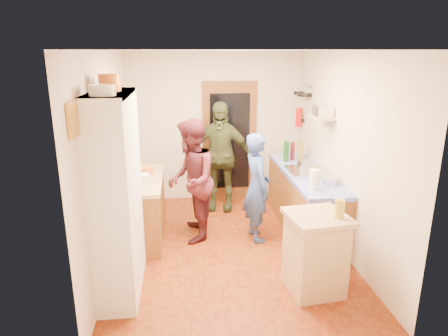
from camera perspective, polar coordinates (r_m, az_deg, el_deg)
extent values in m
cube|color=brown|center=(5.59, 0.65, -11.35)|extent=(3.00, 4.00, 0.02)
cube|color=silver|center=(4.95, 0.75, 16.59)|extent=(3.00, 4.00, 0.02)
cube|color=beige|center=(7.07, -1.25, 5.84)|extent=(3.00, 0.02, 2.60)
cube|color=beige|center=(3.23, 4.97, -7.20)|extent=(3.00, 0.02, 2.60)
cube|color=beige|center=(5.16, -16.18, 1.23)|extent=(0.02, 4.00, 2.60)
cube|color=beige|center=(5.50, 16.52, 2.11)|extent=(0.02, 4.00, 2.60)
cube|color=brown|center=(7.11, 0.80, 3.84)|extent=(0.95, 0.06, 2.10)
cube|color=black|center=(7.07, 0.84, 3.78)|extent=(0.70, 0.02, 1.70)
cube|color=white|center=(4.43, -14.99, -3.86)|extent=(0.40, 1.20, 2.20)
cube|color=white|center=(4.20, -16.08, 10.13)|extent=(0.40, 1.14, 0.04)
cylinder|color=white|center=(3.85, -17.01, 10.60)|extent=(0.24, 0.24, 0.10)
cylinder|color=orange|center=(4.26, -16.03, 11.65)|extent=(0.22, 0.22, 0.17)
cylinder|color=orange|center=(4.48, -15.55, 11.69)|extent=(0.16, 0.16, 0.14)
cube|color=brown|center=(5.82, -11.76, -5.85)|extent=(0.60, 1.40, 0.85)
cube|color=tan|center=(5.67, -12.02, -1.63)|extent=(0.64, 1.44, 0.05)
cube|color=white|center=(5.17, -12.05, -1.98)|extent=(0.29, 0.22, 0.19)
cylinder|color=white|center=(5.52, -12.73, -1.02)|extent=(0.16, 0.16, 0.16)
cylinder|color=orange|center=(5.82, -11.10, -0.39)|extent=(0.24, 0.24, 0.09)
cube|color=tan|center=(6.13, -11.41, 0.15)|extent=(0.33, 0.27, 0.02)
cube|color=brown|center=(6.10, 11.39, -4.81)|extent=(0.60, 2.20, 0.84)
cube|color=#0416C3|center=(5.96, 11.63, -0.77)|extent=(0.62, 2.22, 0.06)
cube|color=silver|center=(5.90, 11.81, -0.45)|extent=(0.55, 0.58, 0.04)
cylinder|color=silver|center=(5.89, 11.28, 0.38)|extent=(0.18, 0.18, 0.12)
cylinder|color=#143F14|center=(6.41, 8.89, 2.37)|extent=(0.10, 0.10, 0.33)
cylinder|color=#591419|center=(6.54, 9.76, 2.42)|extent=(0.07, 0.07, 0.28)
cylinder|color=olive|center=(6.55, 10.93, 2.47)|extent=(0.08, 0.08, 0.30)
cylinder|color=white|center=(5.16, 12.72, -1.65)|extent=(0.12, 0.12, 0.26)
cylinder|color=silver|center=(5.45, 14.48, -1.67)|extent=(0.28, 0.28, 0.10)
cube|color=tan|center=(4.61, 12.86, -12.04)|extent=(0.62, 0.62, 0.86)
cube|color=tan|center=(4.41, 13.24, -6.83)|extent=(0.70, 0.70, 0.05)
cube|color=white|center=(4.43, 12.37, -6.55)|extent=(0.38, 0.32, 0.02)
cylinder|color=#AD9E2D|center=(4.35, 16.18, -5.58)|extent=(0.12, 0.12, 0.21)
cylinder|color=silver|center=(6.78, 11.72, 11.46)|extent=(0.02, 0.65, 0.02)
cylinder|color=black|center=(6.61, 11.61, 10.21)|extent=(0.18, 0.18, 0.05)
cylinder|color=black|center=(6.80, 11.09, 10.23)|extent=(0.16, 0.16, 0.05)
cylinder|color=black|center=(6.99, 10.61, 10.50)|extent=(0.17, 0.17, 0.05)
cube|color=tan|center=(5.78, 13.87, 7.03)|extent=(0.26, 0.42, 0.03)
cube|color=silver|center=(5.77, 13.93, 7.91)|extent=(0.22, 0.30, 0.15)
cube|color=black|center=(7.02, 11.08, 6.71)|extent=(0.06, 0.10, 0.04)
cylinder|color=red|center=(7.00, 10.63, 7.11)|extent=(0.11, 0.11, 0.32)
cube|color=gold|center=(3.52, -20.80, 6.49)|extent=(0.03, 0.25, 0.30)
imported|color=#304993|center=(5.57, 5.07, -2.81)|extent=(0.44, 0.61, 1.54)
imported|color=#491A22|center=(5.59, -4.40, -1.70)|extent=(0.69, 0.87, 1.73)
imported|color=#32391F|center=(6.59, -0.54, 1.63)|extent=(1.15, 0.68, 1.83)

